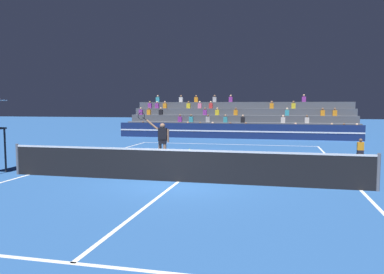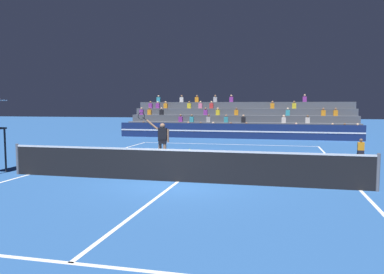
{
  "view_description": "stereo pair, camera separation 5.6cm",
  "coord_description": "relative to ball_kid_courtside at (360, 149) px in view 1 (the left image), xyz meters",
  "views": [
    {
      "loc": [
        3.09,
        -11.53,
        2.47
      ],
      "look_at": [
        -0.5,
        4.17,
        1.1
      ],
      "focal_mm": 35.0,
      "sensor_mm": 36.0,
      "label": 1
    },
    {
      "loc": [
        3.14,
        -11.51,
        2.47
      ],
      "look_at": [
        -0.5,
        4.17,
        1.1
      ],
      "focal_mm": 35.0,
      "sensor_mm": 36.0,
      "label": 2
    }
  ],
  "objects": [
    {
      "name": "tennis_ball",
      "position": [
        -8.72,
        0.41,
        -0.3
      ],
      "size": [
        0.07,
        0.07,
        0.07
      ],
      "primitive_type": "sphere",
      "color": "#C6DB33",
      "rests_on": "ground"
    },
    {
      "name": "tennis_player",
      "position": [
        -8.78,
        -4.44,
        0.65
      ],
      "size": [
        1.4,
        0.32,
        2.23
      ],
      "color": "#9E7051",
      "rests_on": "ground"
    },
    {
      "name": "ball_kid_courtside",
      "position": [
        0.0,
        0.0,
        0.0
      ],
      "size": [
        0.3,
        0.36,
        0.84
      ],
      "color": "black",
      "rests_on": "ground"
    },
    {
      "name": "court_lines",
      "position": [
        -7.09,
        -8.07,
        -0.33
      ],
      "size": [
        11.1,
        23.9,
        0.01
      ],
      "color": "white",
      "rests_on": "ground"
    },
    {
      "name": "bleacher_stand",
      "position": [
        -7.1,
        11.88,
        0.69
      ],
      "size": [
        18.38,
        4.75,
        3.38
      ],
      "color": "#4C515B",
      "rests_on": "ground"
    },
    {
      "name": "sponsor_banner_wall",
      "position": [
        -7.09,
        8.08,
        0.22
      ],
      "size": [
        18.0,
        0.26,
        1.1
      ],
      "color": "navy",
      "rests_on": "ground"
    },
    {
      "name": "tennis_net",
      "position": [
        -7.09,
        -8.07,
        0.21
      ],
      "size": [
        12.0,
        0.1,
        1.1
      ],
      "color": "slate",
      "rests_on": "ground"
    },
    {
      "name": "ground_plane",
      "position": [
        -7.09,
        -8.07,
        -0.33
      ],
      "size": [
        120.0,
        120.0,
        0.0
      ],
      "primitive_type": "plane",
      "color": "#285699"
    }
  ]
}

